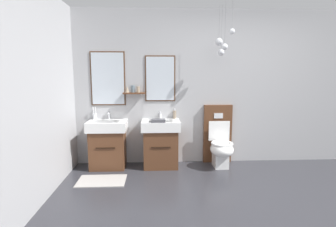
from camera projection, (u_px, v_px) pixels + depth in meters
The scene contains 12 objects.
ground_plane at pixel (278, 224), 2.86m from camera, with size 6.70×5.27×0.10m, color #2D2D33.
wall_back at pixel (229, 88), 4.60m from camera, with size 5.50×0.65×2.57m.
wall_left at pixel (7, 100), 2.53m from camera, with size 0.12×4.07×2.57m, color #A8A8AA.
bath_mat at pixel (102, 181), 3.86m from camera, with size 0.68×0.44×0.01m, color #9E9993.
vanity_sink_left at pixel (108, 143), 4.38m from camera, with size 0.62×0.49×0.77m.
tap_on_left_sink at pixel (109, 115), 4.49m from camera, with size 0.03×0.13×0.11m.
vanity_sink_right at pixel (161, 142), 4.42m from camera, with size 0.62×0.49×0.77m.
tap_on_right_sink at pixel (160, 114), 4.53m from camera, with size 0.03×0.13×0.11m.
toilet at pixel (220, 143), 4.47m from camera, with size 0.48×0.62×1.00m.
toothbrush_cup at pixel (95, 116), 4.47m from camera, with size 0.07×0.07×0.21m.
soap_dispenser at pixel (175, 114), 4.54m from camera, with size 0.06×0.06×0.17m.
folded_hand_towel at pixel (158, 121), 4.22m from camera, with size 0.22×0.16×0.04m, color #47474C.
Camera 1 is at (-1.29, -2.59, 1.55)m, focal length 28.76 mm.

